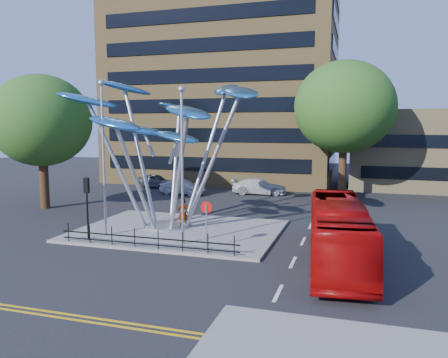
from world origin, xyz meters
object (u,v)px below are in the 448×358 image
(traffic_light_island, at_px, (87,195))
(parked_car_mid, at_px, (182,187))
(pedestrian, at_px, (183,213))
(tree_right, at_px, (344,107))
(tree_left, at_px, (41,121))
(parked_car_left, at_px, (155,181))
(street_lamp_right, at_px, (182,151))
(parked_car_right, at_px, (259,186))
(no_entry_sign_island, at_px, (206,217))
(leaf_sculpture, at_px, (166,118))
(street_lamp_left, at_px, (103,145))
(red_bus, at_px, (338,232))

(traffic_light_island, distance_m, parked_car_mid, 17.14)
(parked_car_mid, bearing_deg, pedestrian, -149.07)
(tree_right, relative_size, tree_left, 1.17)
(pedestrian, height_order, parked_car_left, pedestrian)
(tree_left, height_order, parked_car_mid, tree_left)
(tree_right, bearing_deg, traffic_light_island, -123.69)
(parked_car_mid, bearing_deg, parked_car_left, 60.53)
(street_lamp_right, bearing_deg, tree_left, 154.23)
(pedestrian, relative_size, parked_car_right, 0.36)
(no_entry_sign_island, bearing_deg, leaf_sculpture, 134.33)
(street_lamp_right, relative_size, pedestrian, 4.48)
(tree_right, distance_m, leaf_sculpture, 18.37)
(no_entry_sign_island, height_order, parked_car_left, no_entry_sign_island)
(street_lamp_left, relative_size, parked_car_mid, 2.08)
(leaf_sculpture, height_order, street_lamp_right, leaf_sculpture)
(red_bus, xyz_separation_m, parked_car_right, (-8.03, 19.34, -0.73))
(parked_car_left, xyz_separation_m, parked_car_mid, (4.50, -3.49, -0.02))
(parked_car_right, bearing_deg, red_bus, -162.26)
(no_entry_sign_island, bearing_deg, parked_car_left, 122.11)
(parked_car_left, bearing_deg, red_bus, -129.70)
(tree_left, relative_size, red_bus, 0.98)
(parked_car_left, bearing_deg, street_lamp_right, -143.60)
(street_lamp_right, bearing_deg, no_entry_sign_island, -17.87)
(street_lamp_left, relative_size, parked_car_right, 1.72)
(street_lamp_right, bearing_deg, parked_car_mid, 112.54)
(no_entry_sign_island, relative_size, parked_car_left, 0.58)
(traffic_light_island, bearing_deg, parked_car_mid, 94.51)
(street_lamp_right, relative_size, parked_car_right, 1.62)
(street_lamp_left, relative_size, pedestrian, 4.75)
(parked_car_right, bearing_deg, street_lamp_left, 160.10)
(street_lamp_left, xyz_separation_m, parked_car_left, (-6.34, 19.47, -4.64))
(no_entry_sign_island, bearing_deg, traffic_light_island, -179.87)
(street_lamp_right, xyz_separation_m, red_bus, (8.00, -0.42, -3.62))
(no_entry_sign_island, height_order, parked_car_right, no_entry_sign_island)
(pedestrian, bearing_deg, street_lamp_left, 20.79)
(street_lamp_left, bearing_deg, tree_left, 145.62)
(tree_left, bearing_deg, street_lamp_left, -34.38)
(street_lamp_right, height_order, parked_car_right, street_lamp_right)
(tree_right, relative_size, street_lamp_right, 1.46)
(no_entry_sign_island, height_order, parked_car_mid, no_entry_sign_island)
(parked_car_mid, bearing_deg, street_lamp_left, -165.09)
(pedestrian, xyz_separation_m, parked_car_mid, (-5.42, 13.03, -0.38))
(street_lamp_left, height_order, parked_car_mid, street_lamp_left)
(no_entry_sign_island, distance_m, parked_car_right, 19.50)
(tree_right, height_order, tree_left, tree_right)
(tree_right, relative_size, parked_car_right, 2.37)
(pedestrian, bearing_deg, red_bus, 138.90)
(tree_right, distance_m, parked_car_left, 20.23)
(street_lamp_right, bearing_deg, street_lamp_left, 174.29)
(traffic_light_island, height_order, parked_car_right, traffic_light_island)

